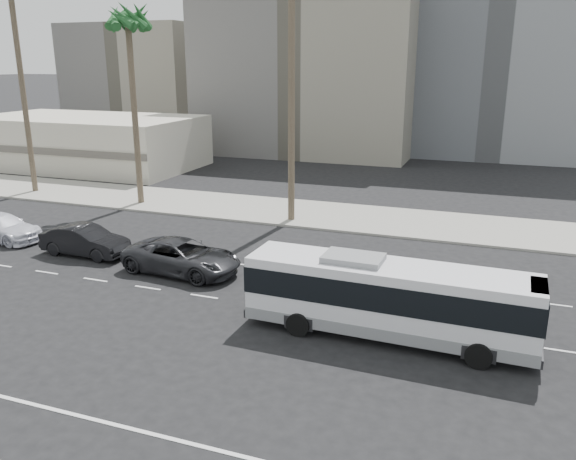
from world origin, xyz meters
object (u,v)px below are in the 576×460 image
at_px(car_b, 85,241).
at_px(car_c, 1,227).
at_px(palm_mid, 128,24).
at_px(city_bus, 388,297).
at_px(car_a, 182,257).

relative_size(car_b, car_c, 0.94).
xyz_separation_m(car_b, palm_mid, (-3.89, 11.09, 11.94)).
distance_m(city_bus, car_b, 17.95).
xyz_separation_m(car_a, palm_mid, (-10.29, 11.65, 11.93)).
distance_m(car_b, palm_mid, 16.76).
bearing_deg(palm_mid, car_b, -70.67).
relative_size(car_b, palm_mid, 0.36).
bearing_deg(car_c, car_a, -89.77).
bearing_deg(palm_mid, car_a, -48.55).
xyz_separation_m(car_b, car_c, (-6.56, 0.58, -0.05)).
bearing_deg(palm_mid, car_c, -104.26).
xyz_separation_m(car_a, car_c, (-12.96, 1.14, -0.07)).
height_order(car_a, palm_mid, palm_mid).
xyz_separation_m(city_bus, car_c, (-24.03, 4.62, -0.88)).
relative_size(city_bus, palm_mid, 0.78).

